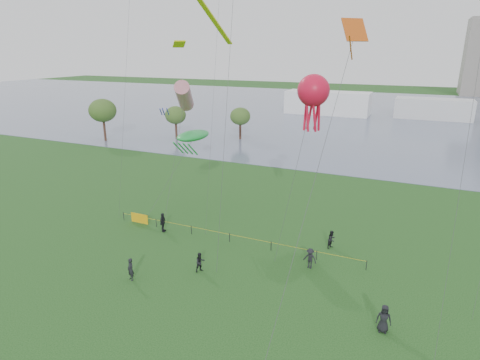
% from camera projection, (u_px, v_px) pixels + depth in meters
% --- Properties ---
extents(lake, '(400.00, 120.00, 0.08)m').
position_uv_depth(lake, '(375.00, 114.00, 108.53)').
color(lake, slate).
rests_on(lake, ground_plane).
extents(pavilion_left, '(22.00, 8.00, 6.00)m').
position_uv_depth(pavilion_left, '(328.00, 103.00, 107.91)').
color(pavilion_left, white).
rests_on(pavilion_left, ground_plane).
extents(pavilion_right, '(18.00, 7.00, 5.00)m').
position_uv_depth(pavilion_right, '(433.00, 109.00, 100.61)').
color(pavilion_right, silver).
rests_on(pavilion_right, ground_plane).
extents(trees, '(27.50, 16.35, 7.94)m').
position_uv_depth(trees, '(154.00, 113.00, 76.06)').
color(trees, '#3D251B').
rests_on(trees, ground_plane).
extents(fence, '(24.07, 0.07, 1.05)m').
position_uv_depth(fence, '(172.00, 225.00, 38.64)').
color(fence, black).
rests_on(fence, ground_plane).
extents(spectator_a, '(0.94, 0.99, 1.61)m').
position_uv_depth(spectator_a, '(200.00, 262.00, 31.35)').
color(spectator_a, black).
rests_on(spectator_a, ground_plane).
extents(spectator_b, '(1.20, 0.82, 1.71)m').
position_uv_depth(spectator_b, '(310.00, 258.00, 31.83)').
color(spectator_b, black).
rests_on(spectator_b, ground_plane).
extents(spectator_c, '(0.69, 1.18, 1.89)m').
position_uv_depth(spectator_c, '(163.00, 222.00, 38.23)').
color(spectator_c, black).
rests_on(spectator_c, ground_plane).
extents(spectator_d, '(0.96, 0.68, 1.84)m').
position_uv_depth(spectator_d, '(384.00, 319.00, 24.59)').
color(spectator_d, black).
rests_on(spectator_d, ground_plane).
extents(spectator_f, '(0.77, 0.65, 1.78)m').
position_uv_depth(spectator_f, '(131.00, 269.00, 30.16)').
color(spectator_f, black).
rests_on(spectator_f, ground_plane).
extents(spectator_g, '(0.88, 0.98, 1.64)m').
position_uv_depth(spectator_g, '(332.00, 239.00, 35.09)').
color(spectator_g, black).
rests_on(spectator_g, ground_plane).
extents(kite_windsock, '(4.57, 10.90, 13.74)m').
position_uv_depth(kite_windsock, '(184.00, 96.00, 42.80)').
color(kite_windsock, '#3F3F42').
extents(kite_creature, '(4.71, 6.93, 8.82)m').
position_uv_depth(kite_creature, '(193.00, 136.00, 40.55)').
color(kite_creature, '#3F3F42').
extents(kite_octopus, '(3.44, 2.31, 15.02)m').
position_uv_depth(kite_octopus, '(313.00, 91.00, 28.61)').
color(kite_octopus, '#3F3F42').
extents(kite_delta, '(2.16, 13.76, 18.40)m').
position_uv_depth(kite_delta, '(350.00, 47.00, 22.75)').
color(kite_delta, '#3F3F42').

